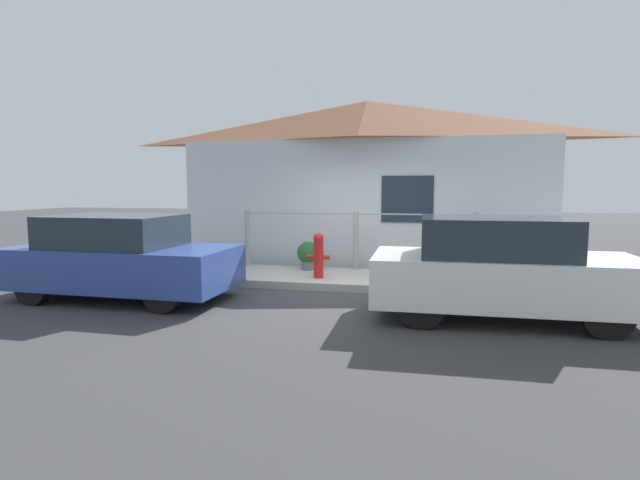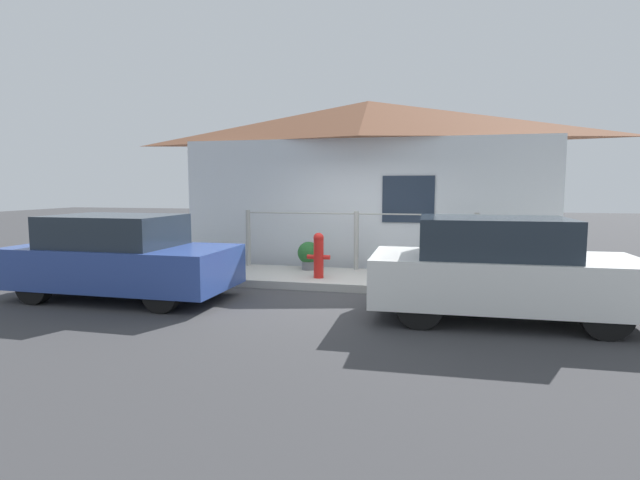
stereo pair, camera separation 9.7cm
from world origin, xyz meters
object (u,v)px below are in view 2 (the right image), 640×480
(fire_hydrant, at_px, (319,254))
(potted_plant_corner, at_px, (500,260))
(potted_plant_near_hydrant, at_px, (309,254))
(car_left, at_px, (121,257))
(car_right, at_px, (500,269))
(potted_plant_by_fence, at_px, (182,255))

(fire_hydrant, bearing_deg, potted_plant_corner, 14.77)
(fire_hydrant, bearing_deg, potted_plant_near_hydrant, 115.71)
(car_left, xyz_separation_m, car_right, (6.05, -0.00, 0.03))
(potted_plant_near_hydrant, xyz_separation_m, potted_plant_corner, (3.80, 0.02, 0.01))
(car_left, xyz_separation_m, potted_plant_near_hydrant, (2.57, 2.68, -0.23))
(car_right, bearing_deg, car_left, 179.15)
(potted_plant_near_hydrant, distance_m, potted_plant_corner, 3.80)
(potted_plant_by_fence, bearing_deg, fire_hydrant, -11.22)
(potted_plant_by_fence, height_order, potted_plant_corner, potted_plant_corner)
(car_right, relative_size, potted_plant_corner, 5.83)
(car_left, relative_size, potted_plant_by_fence, 7.86)
(car_left, distance_m, potted_plant_corner, 6.92)
(fire_hydrant, relative_size, potted_plant_by_fence, 1.83)
(potted_plant_by_fence, relative_size, potted_plant_corner, 0.75)
(car_left, height_order, potted_plant_by_fence, car_left)
(car_left, height_order, car_right, car_right)
(car_left, bearing_deg, potted_plant_corner, 23.76)
(potted_plant_by_fence, xyz_separation_m, potted_plant_corner, (6.58, 0.26, 0.09))
(potted_plant_near_hydrant, bearing_deg, potted_plant_corner, 0.27)
(car_left, bearing_deg, fire_hydrant, 31.92)
(car_left, relative_size, potted_plant_near_hydrant, 6.32)
(potted_plant_near_hydrant, xyz_separation_m, potted_plant_by_fence, (-2.78, -0.24, -0.07))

